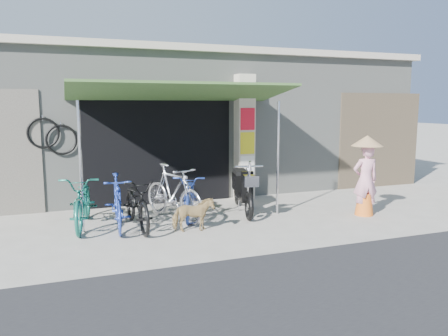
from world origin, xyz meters
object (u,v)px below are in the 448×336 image
object	(u,v)px
street_dog	(193,215)
moped	(243,189)
bike_black	(138,202)
bike_navy	(191,196)
bike_blue	(117,202)
nun	(366,176)
bike_silver	(173,192)
bike_teal	(84,201)

from	to	relation	value
street_dog	moped	bearing A→B (deg)	-47.72
bike_black	street_dog	size ratio (longest dim) A/B	2.48
bike_navy	street_dog	xyz separation A→B (m)	(-0.23, -0.97, -0.15)
bike_blue	bike_navy	bearing A→B (deg)	15.97
moped	nun	distance (m)	2.57
bike_silver	bike_black	bearing A→B (deg)	-177.72
bike_navy	bike_teal	bearing A→B (deg)	-160.73
bike_blue	nun	bearing A→B (deg)	-4.60
bike_black	bike_navy	xyz separation A→B (m)	(1.13, 0.37, -0.02)
bike_silver	bike_navy	distance (m)	0.38
bike_silver	nun	size ratio (longest dim) A/B	1.11
bike_blue	bike_black	size ratio (longest dim) A/B	0.91
bike_black	nun	distance (m)	4.65
bike_navy	nun	size ratio (longest dim) A/B	1.05
bike_black	bike_teal	bearing A→B (deg)	154.87
bike_teal	bike_blue	distance (m)	0.67
bike_teal	bike_silver	world-z (taller)	bike_silver
street_dog	moped	xyz separation A→B (m)	(1.42, 1.07, 0.19)
bike_teal	moped	world-z (taller)	moped
bike_teal	nun	bearing A→B (deg)	-1.91
bike_black	street_dog	xyz separation A→B (m)	(0.90, -0.60, -0.17)
bike_blue	bike_navy	distance (m)	1.53
bike_blue	moped	world-z (taller)	moped
street_dog	nun	world-z (taller)	nun
bike_teal	street_dog	world-z (taller)	bike_teal
nun	bike_navy	bearing A→B (deg)	-6.95
bike_navy	moped	distance (m)	1.19
street_dog	moped	distance (m)	1.78
street_dog	bike_blue	bearing A→B (deg)	68.00
bike_teal	nun	size ratio (longest dim) A/B	1.16
bike_blue	bike_teal	bearing A→B (deg)	153.81
bike_teal	bike_blue	world-z (taller)	bike_teal
bike_black	street_dog	distance (m)	1.09
bike_blue	street_dog	bearing A→B (deg)	-23.57
nun	bike_teal	bearing A→B (deg)	-0.93
bike_teal	moped	distance (m)	3.26
bike_teal	bike_navy	distance (m)	2.07
bike_black	bike_navy	distance (m)	1.19
bike_blue	street_dog	size ratio (longest dim) A/B	2.27
bike_silver	moped	world-z (taller)	bike_silver
bike_navy	moped	size ratio (longest dim) A/B	0.90
bike_teal	street_dog	bearing A→B (deg)	-19.22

